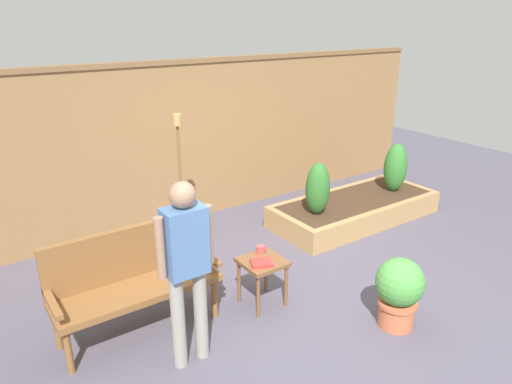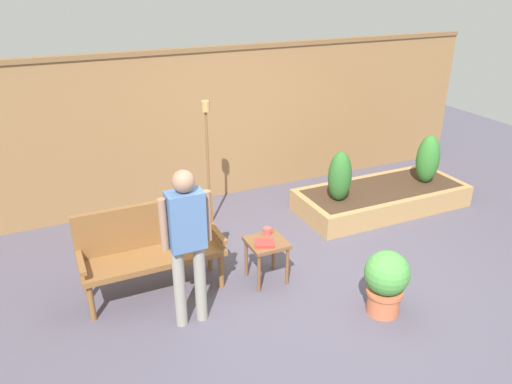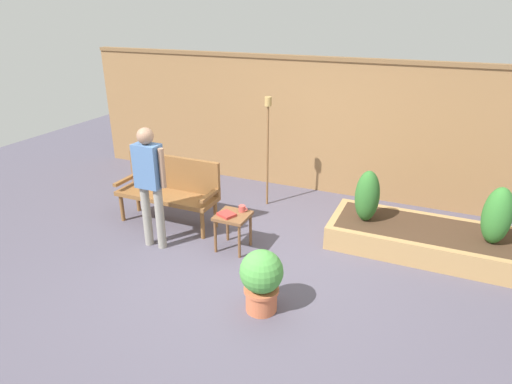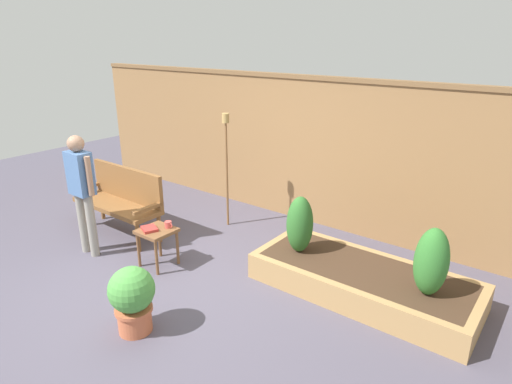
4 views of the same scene
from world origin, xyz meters
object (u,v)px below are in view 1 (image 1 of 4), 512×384
cup_on_table (261,249)px  tiki_torch (179,160)px  garden_bench (133,274)px  potted_boxwood (399,290)px  shrub_near_bench (318,189)px  shrub_far_corner (395,168)px  side_table (262,268)px  person_by_bench (186,260)px  book_on_table (261,263)px

cup_on_table → tiki_torch: bearing=98.5°
garden_bench → potted_boxwood: garden_bench is taller
shrub_near_bench → shrub_far_corner: shrub_far_corner is taller
shrub_far_corner → tiki_torch: (-3.07, 0.57, 0.50)m
garden_bench → side_table: garden_bench is taller
shrub_near_bench → tiki_torch: tiki_torch is taller
potted_boxwood → person_by_bench: size_ratio=0.43×
book_on_table → tiki_torch: 1.64m
shrub_near_bench → tiki_torch: 1.77m
side_table → shrub_far_corner: shrub_far_corner is taller
garden_bench → person_by_bench: (0.20, -0.69, 0.39)m
book_on_table → shrub_far_corner: shrub_far_corner is taller
book_on_table → potted_boxwood: potted_boxwood is taller
book_on_table → side_table: bearing=71.2°
book_on_table → tiki_torch: tiki_torch is taller
potted_boxwood → shrub_near_bench: size_ratio=0.99×
side_table → tiki_torch: (-0.13, 1.44, 0.75)m
shrub_far_corner → tiki_torch: 3.16m
side_table → person_by_bench: person_by_bench is taller
cup_on_table → book_on_table: (-0.12, -0.19, -0.02)m
potted_boxwood → garden_bench: bearing=145.6°
garden_bench → side_table: size_ratio=3.00×
side_table → book_on_table: size_ratio=2.42×
shrub_near_bench → person_by_bench: 2.72m
potted_boxwood → shrub_far_corner: size_ratio=0.96×
tiki_torch → cup_on_table: bearing=-81.5°
side_table → shrub_near_bench: shrub_near_bench is taller
shrub_far_corner → tiki_torch: bearing=169.4°
book_on_table → shrub_far_corner: 3.14m
book_on_table → person_by_bench: 1.03m
side_table → book_on_table: book_on_table is taller
shrub_far_corner → person_by_bench: size_ratio=0.45×
cup_on_table → person_by_bench: size_ratio=0.08×
cup_on_table → person_by_bench: person_by_bench is taller
side_table → tiki_torch: bearing=95.0°
garden_bench → book_on_table: (1.10, -0.42, -0.05)m
shrub_near_bench → shrub_far_corner: bearing=-0.0°
garden_bench → book_on_table: bearing=-20.7°
shrub_far_corner → person_by_bench: (-3.89, -1.20, 0.28)m
garden_bench → shrub_near_bench: (2.62, 0.52, 0.09)m
shrub_near_bench → potted_boxwood: bearing=-109.9°
side_table → shrub_near_bench: 1.73m
potted_boxwood → tiki_torch: size_ratio=0.40×
side_table → person_by_bench: size_ratio=0.31×
person_by_bench → cup_on_table: bearing=24.3°
potted_boxwood → shrub_near_bench: (0.67, 1.85, 0.26)m
shrub_near_bench → shrub_far_corner: size_ratio=0.97×
book_on_table → person_by_bench: bearing=-139.8°
garden_bench → shrub_near_bench: size_ratio=2.13×
potted_boxwood → shrub_near_bench: bearing=70.1°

